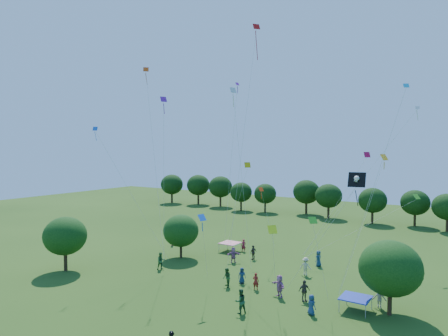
{
  "coord_description": "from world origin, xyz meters",
  "views": [
    {
      "loc": [
        19.49,
        -16.23,
        12.78
      ],
      "look_at": [
        0.0,
        14.0,
        11.0
      ],
      "focal_mm": 32.0,
      "sensor_mm": 36.0,
      "label": 1
    }
  ],
  "objects_px": {
    "tent_red_stripe": "(230,243)",
    "pirate_kite": "(356,181)",
    "near_tree_west": "(65,236)",
    "red_high_kite": "(252,70)",
    "near_tree_north": "(181,231)",
    "tent_blue": "(356,298)",
    "near_tree_east": "(390,268)"
  },
  "relations": [
    {
      "from": "near_tree_west",
      "to": "pirate_kite",
      "type": "bearing_deg",
      "value": 8.51
    },
    {
      "from": "pirate_kite",
      "to": "red_high_kite",
      "type": "xyz_separation_m",
      "value": [
        -12.57,
        6.92,
        10.54
      ]
    },
    {
      "from": "near_tree_east",
      "to": "tent_blue",
      "type": "height_order",
      "value": "near_tree_east"
    },
    {
      "from": "near_tree_north",
      "to": "red_high_kite",
      "type": "distance_m",
      "value": 19.86
    },
    {
      "from": "tent_red_stripe",
      "to": "near_tree_east",
      "type": "bearing_deg",
      "value": -24.83
    },
    {
      "from": "near_tree_east",
      "to": "tent_red_stripe",
      "type": "xyz_separation_m",
      "value": [
        -20.27,
        9.38,
        -2.59
      ]
    },
    {
      "from": "near_tree_north",
      "to": "near_tree_east",
      "type": "xyz_separation_m",
      "value": [
        23.6,
        -3.86,
        0.45
      ]
    },
    {
      "from": "near_tree_north",
      "to": "tent_blue",
      "type": "height_order",
      "value": "near_tree_north"
    },
    {
      "from": "tent_red_stripe",
      "to": "pirate_kite",
      "type": "xyz_separation_m",
      "value": [
        18.15,
        -11.67,
        9.33
      ]
    },
    {
      "from": "tent_blue",
      "to": "pirate_kite",
      "type": "xyz_separation_m",
      "value": [
        0.27,
        -1.63,
        9.33
      ]
    },
    {
      "from": "near_tree_east",
      "to": "near_tree_west",
      "type": "bearing_deg",
      "value": -167.91
    },
    {
      "from": "near_tree_east",
      "to": "pirate_kite",
      "type": "xyz_separation_m",
      "value": [
        -2.12,
        -2.29,
        6.74
      ]
    },
    {
      "from": "near_tree_west",
      "to": "near_tree_east",
      "type": "height_order",
      "value": "near_tree_east"
    },
    {
      "from": "near_tree_west",
      "to": "tent_blue",
      "type": "height_order",
      "value": "near_tree_west"
    },
    {
      "from": "near_tree_west",
      "to": "pirate_kite",
      "type": "distance_m",
      "value": 29.56
    },
    {
      "from": "near_tree_east",
      "to": "tent_blue",
      "type": "distance_m",
      "value": 3.59
    },
    {
      "from": "tent_blue",
      "to": "red_high_kite",
      "type": "xyz_separation_m",
      "value": [
        -12.3,
        5.29,
        19.88
      ]
    },
    {
      "from": "pirate_kite",
      "to": "tent_blue",
      "type": "bearing_deg",
      "value": 99.4
    },
    {
      "from": "red_high_kite",
      "to": "pirate_kite",
      "type": "bearing_deg",
      "value": -28.85
    },
    {
      "from": "near_tree_north",
      "to": "tent_blue",
      "type": "bearing_deg",
      "value": -12.02
    },
    {
      "from": "near_tree_west",
      "to": "red_high_kite",
      "type": "bearing_deg",
      "value": 35.12
    },
    {
      "from": "pirate_kite",
      "to": "red_high_kite",
      "type": "distance_m",
      "value": 17.81
    },
    {
      "from": "near_tree_east",
      "to": "tent_blue",
      "type": "relative_size",
      "value": 2.61
    },
    {
      "from": "near_tree_west",
      "to": "pirate_kite",
      "type": "xyz_separation_m",
      "value": [
        28.48,
        4.26,
        6.71
      ]
    },
    {
      "from": "near_tree_east",
      "to": "red_high_kite",
      "type": "height_order",
      "value": "red_high_kite"
    },
    {
      "from": "near_tree_north",
      "to": "pirate_kite",
      "type": "bearing_deg",
      "value": -15.97
    },
    {
      "from": "red_high_kite",
      "to": "tent_blue",
      "type": "bearing_deg",
      "value": -23.28
    },
    {
      "from": "near_tree_north",
      "to": "tent_red_stripe",
      "type": "height_order",
      "value": "near_tree_north"
    },
    {
      "from": "pirate_kite",
      "to": "red_high_kite",
      "type": "relative_size",
      "value": 0.39
    },
    {
      "from": "tent_red_stripe",
      "to": "tent_blue",
      "type": "distance_m",
      "value": 20.5
    },
    {
      "from": "near_tree_east",
      "to": "pirate_kite",
      "type": "relative_size",
      "value": 0.59
    },
    {
      "from": "tent_blue",
      "to": "near_tree_north",
      "type": "bearing_deg",
      "value": 167.98
    }
  ]
}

